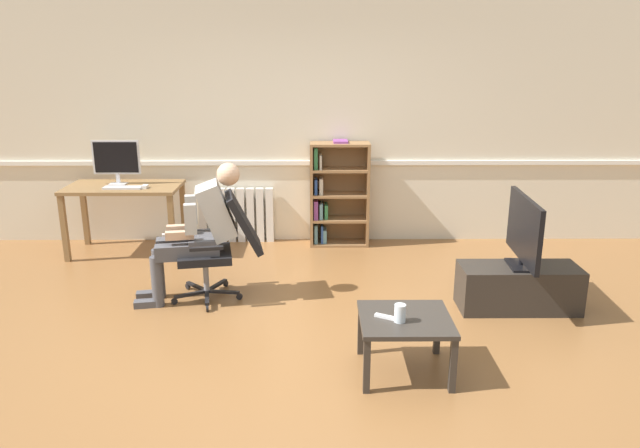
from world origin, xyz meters
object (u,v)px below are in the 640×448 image
computer_desk (124,195)px  imac_monitor (116,159)px  office_chair (223,242)px  coffee_table (405,325)px  computer_mouse (145,187)px  spare_remote (385,317)px  tv_screen (524,231)px  keyboard (123,188)px  radiator (236,215)px  drinking_glass (400,313)px  tv_stand (518,288)px  bookshelf (336,195)px  person_seated (199,229)px

computer_desk → imac_monitor: (-0.07, 0.08, 0.38)m
office_chair → coffee_table: bearing=37.0°
computer_desk → coffee_table: bearing=-44.0°
computer_mouse → spare_remote: (2.28, -2.48, -0.35)m
tv_screen → coffee_table: 1.59m
keyboard → radiator: bearing=25.4°
tv_screen → drinking_glass: (-1.19, -1.12, -0.23)m
keyboard → radiator: 1.31m
imac_monitor → coffee_table: bearing=-44.1°
office_chair → tv_stand: bearing=73.6°
imac_monitor → drinking_glass: imac_monitor is taller
radiator → tv_screen: size_ratio=0.98×
coffee_table → computer_desk: bearing=136.0°
computer_desk → coffee_table: 3.74m
tv_screen → coffee_table: tv_screen is taller
keyboard → computer_mouse: size_ratio=3.98×
keyboard → bookshelf: (2.26, 0.43, -0.19)m
tv_stand → spare_remote: 1.68m
person_seated → coffee_table: (1.63, -1.30, -0.30)m
radiator → office_chair: 1.66m
office_chair → person_seated: size_ratio=0.78×
office_chair → person_seated: bearing=-90.0°
computer_mouse → coffee_table: bearing=-45.6°
computer_desk → tv_stand: (3.82, -1.54, -0.45)m
tv_screen → coffee_table: size_ratio=1.41×
keyboard → tv_stand: 4.07m
tv_stand → drinking_glass: drinking_glass is taller
computer_mouse → tv_screen: bearing=-21.7°
keyboard → radiator: keyboard is taller
office_chair → drinking_glass: size_ratio=7.80×
computer_desk → person_seated: bearing=-50.9°
computer_desk → tv_screen: (3.82, -1.54, 0.06)m
keyboard → bookshelf: 2.31m
computer_mouse → tv_stand: 3.87m
bookshelf → spare_remote: bearing=-85.2°
radiator → imac_monitor: bearing=-165.7°
person_seated → office_chair: bearing=90.0°
computer_desk → bookshelf: bookshelf is taller
imac_monitor → spare_remote: bearing=-45.7°
keyboard → tv_stand: bearing=-20.3°
person_seated → coffee_table: person_seated is taller
imac_monitor → office_chair: (1.32, -1.33, -0.51)m
office_chair → bookshelf: bearing=135.5°
computer_desk → spare_remote: size_ratio=8.04×
radiator → office_chair: bearing=-86.8°
keyboard → drinking_glass: (2.59, -2.52, -0.29)m
tv_stand → imac_monitor: bearing=157.5°
bookshelf → tv_screen: size_ratio=1.36×
coffee_table → drinking_glass: (-0.05, -0.07, 0.12)m
imac_monitor → keyboard: imac_monitor is taller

